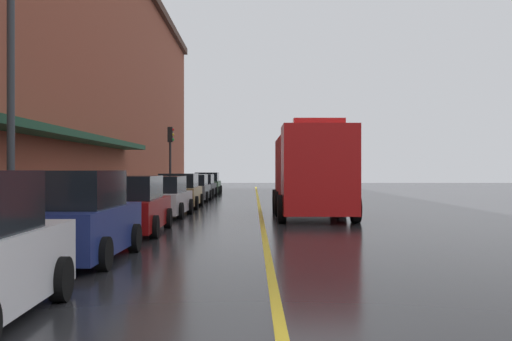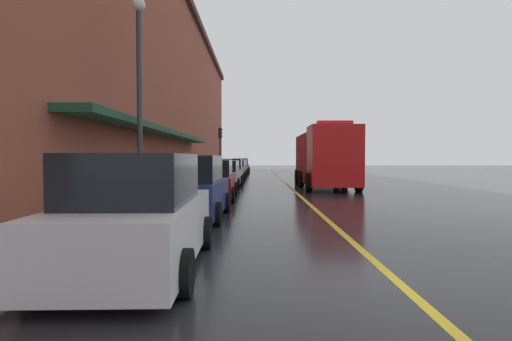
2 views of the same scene
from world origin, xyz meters
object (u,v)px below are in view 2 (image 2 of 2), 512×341
Objects in this scene: parked_car_6 at (237,168)px; parked_car_7 at (239,166)px; parked_car_4 at (228,171)px; traffic_light_near at (218,142)px; parked_car_1 at (189,189)px; street_lamp_left at (137,80)px; parked_car_5 at (234,169)px; fire_truck at (323,158)px; parking_meter_2 at (221,165)px; parked_car_0 at (137,216)px; parked_car_3 at (222,175)px; parking_meter_0 at (124,187)px; parking_meter_1 at (196,171)px; parked_car_2 at (210,181)px.

parked_car_6 is 5.19m from parked_car_7.
parked_car_4 is 1.08× the size of traffic_light_near.
parked_car_1 is 34.27m from parked_car_7.
parked_car_6 is 0.60× the size of street_lamp_left.
fire_truck is at bearing -152.58° from parked_car_5.
parked_car_6 is 3.13× the size of parking_meter_2.
parked_car_7 reaches higher than parked_car_5.
traffic_light_near is at bearing 1.22° from parked_car_0.
parking_meter_2 is (-1.36, 15.92, 0.29)m from parked_car_3.
traffic_light_near is at bearing 7.80° from parked_car_3.
parked_car_5 reaches higher than parking_meter_0.
parking_meter_0 is at bearing 175.76° from parked_car_4.
parking_meter_0 is at bearing -90.00° from parking_meter_2.
traffic_light_near reaches higher than fire_truck.
parked_car_7 is (0.14, 34.27, -0.08)m from parked_car_1.
fire_truck reaches higher than parking_meter_0.
parked_car_5 is at bearing -1.49° from parked_car_0.
street_lamp_left is (-0.60, -26.20, 3.34)m from parking_meter_2.
parked_car_3 is 6.09m from fire_truck.
parked_car_4 is 0.58× the size of fire_truck.
parked_car_1 is at bearing 179.81° from parked_car_4.
parked_car_7 is 6.68m from parking_meter_2.
street_lamp_left is (-0.60, -9.14, 3.34)m from parking_meter_1.
street_lamp_left is (-1.96, -3.85, 3.60)m from parked_car_2.
parking_meter_1 is at bearing -90.00° from parking_meter_2.
fire_truck reaches higher than parked_car_0.
parked_car_1 is 4.33m from street_lamp_left.
fire_truck is (5.92, -11.79, 1.01)m from parked_car_5.
parked_car_2 is at bearing -85.97° from traffic_light_near.
fire_truck is 17.61m from parking_meter_2.
parked_car_5 is at bearing -1.10° from parked_car_2.
parked_car_2 is at bearing 62.99° from street_lamp_left.
parking_meter_0 is 12.40m from parking_meter_1.
parked_car_0 is at bearing -19.15° from fire_truck.
parked_car_7 is at bearing 86.33° from street_lamp_left.
parking_meter_0 is (-1.44, -25.27, 0.31)m from parked_car_5.
parked_car_3 is 1.09× the size of parked_car_7.
parked_car_4 is at bearing -78.38° from traffic_light_near.
fire_truck is at bearing -133.43° from parked_car_4.
street_lamp_left reaches higher than parked_car_4.
street_lamp_left reaches higher than parking_meter_1.
parked_car_6 is at bearing 0.24° from parked_car_5.
parked_car_6 is 27.83m from street_lamp_left.
parked_car_3 reaches higher than parked_car_6.
parked_car_2 is 18.15m from parked_car_5.
parked_car_7 is 36.00m from parking_meter_0.
parked_car_1 is 29.08m from parked_car_6.
parked_car_7 is at bearing 1.56° from parked_car_6.
parked_car_6 is 30.81m from parking_meter_0.
traffic_light_near reaches higher than parking_meter_1.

